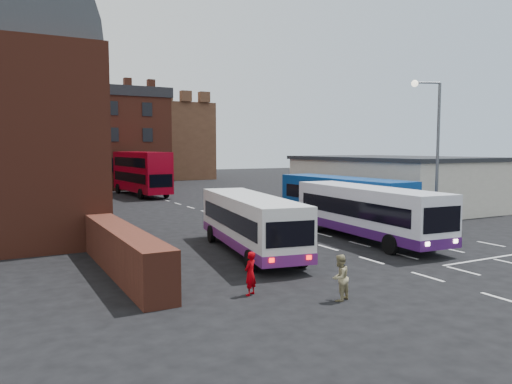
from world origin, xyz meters
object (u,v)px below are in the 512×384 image
bus_white_inbound (367,209)px  pedestrian_beige (340,278)px  bus_red_double (141,172)px  pedestrian_red (250,273)px  street_lamp (433,141)px  bus_white_outbound (250,219)px  bus_blue (343,196)px

bus_white_inbound → pedestrian_beige: bus_white_inbound is taller
bus_red_double → pedestrian_red: bearing=76.9°
bus_red_double → pedestrian_red: (-6.34, -36.76, -1.68)m
street_lamp → pedestrian_beige: 16.21m
bus_red_double → bus_white_outbound: bearing=80.7°
pedestrian_beige → bus_white_inbound: bearing=-156.7°
bus_blue → pedestrian_beige: bearing=49.5°
street_lamp → pedestrian_red: street_lamp is taller
bus_white_outbound → bus_red_double: bus_red_double is taller
bus_blue → street_lamp: bearing=111.2°
bus_white_inbound → pedestrian_beige: bearing=48.4°
pedestrian_red → bus_red_double: bearing=-132.1°
pedestrian_red → pedestrian_beige: 2.97m
bus_white_inbound → bus_blue: (2.99, 5.88, 0.07)m
bus_white_inbound → bus_red_double: bearing=-79.4°
bus_white_outbound → bus_blue: size_ratio=0.91×
bus_white_inbound → pedestrian_beige: size_ratio=7.07×
street_lamp → pedestrian_beige: street_lamp is taller
bus_red_double → street_lamp: (9.09, -30.38, 2.93)m
bus_white_inbound → street_lamp: (5.31, 0.50, 3.65)m
pedestrian_beige → bus_blue: bearing=-149.9°
pedestrian_red → street_lamp: bearing=170.1°
pedestrian_beige → bus_red_double: bearing=-117.5°
bus_blue → pedestrian_red: bus_blue is taller
bus_blue → bus_white_inbound: bearing=60.9°
bus_red_double → pedestrian_red: 37.34m
bus_white_inbound → street_lamp: 6.46m
bus_blue → pedestrian_beige: 17.47m
bus_red_double → pedestrian_beige: 38.91m
bus_blue → pedestrian_red: size_ratio=7.45×
bus_blue → bus_white_outbound: bearing=27.6°
bus_white_outbound → street_lamp: street_lamp is taller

